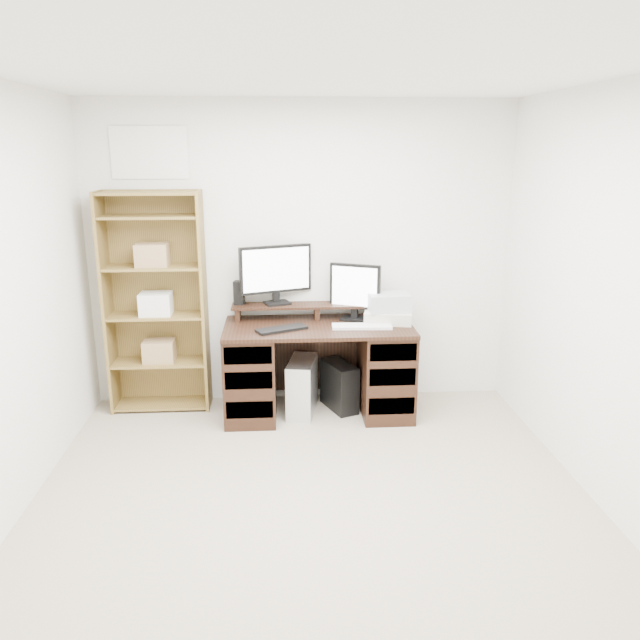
{
  "coord_description": "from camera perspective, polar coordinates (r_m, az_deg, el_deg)",
  "views": [
    {
      "loc": [
        -0.18,
        -3.14,
        2.13
      ],
      "look_at": [
        0.12,
        1.43,
        0.85
      ],
      "focal_mm": 35.0,
      "sensor_mm": 36.0,
      "label": 1
    }
  ],
  "objects": [
    {
      "name": "keyboard_white",
      "position": [
        4.92,
        3.85,
        -0.59
      ],
      "size": [
        0.48,
        0.16,
        0.02
      ],
      "primitive_type": "cube",
      "rotation": [
        0.0,
        0.0,
        -0.05
      ],
      "color": "silver",
      "rests_on": "desk"
    },
    {
      "name": "speaker",
      "position": [
        5.17,
        -7.41,
        2.49
      ],
      "size": [
        0.09,
        0.09,
        0.2
      ],
      "primitive_type": "cube",
      "rotation": [
        0.0,
        0.0,
        -0.21
      ],
      "color": "black",
      "rests_on": "riser_shelf"
    },
    {
      "name": "desk",
      "position": [
        5.09,
        -0.16,
        -4.35
      ],
      "size": [
        1.5,
        0.7,
        0.75
      ],
      "color": "black",
      "rests_on": "ground"
    },
    {
      "name": "bookshelf",
      "position": [
        5.23,
        -14.73,
        1.71
      ],
      "size": [
        0.8,
        0.3,
        1.8
      ],
      "color": "olive",
      "rests_on": "ground"
    },
    {
      "name": "monitor_wide",
      "position": [
        5.13,
        -4.08,
        4.45
      ],
      "size": [
        0.59,
        0.25,
        0.48
      ],
      "rotation": [
        0.0,
        0.0,
        0.34
      ],
      "color": "black",
      "rests_on": "riser_shelf"
    },
    {
      "name": "tower_silver",
      "position": [
        5.15,
        -1.64,
        -6.07
      ],
      "size": [
        0.28,
        0.48,
        0.45
      ],
      "primitive_type": "cube",
      "rotation": [
        0.0,
        0.0,
        -0.19
      ],
      "color": "silver",
      "rests_on": "ground"
    },
    {
      "name": "mouse",
      "position": [
        4.9,
        6.08,
        -0.6
      ],
      "size": [
        0.1,
        0.07,
        0.04
      ],
      "primitive_type": "ellipsoid",
      "rotation": [
        0.0,
        0.0,
        0.13
      ],
      "color": "silver",
      "rests_on": "desk"
    },
    {
      "name": "tower_black",
      "position": [
        5.23,
        1.77,
        -6.04
      ],
      "size": [
        0.3,
        0.43,
        0.4
      ],
      "rotation": [
        0.0,
        0.0,
        0.38
      ],
      "color": "black",
      "rests_on": "ground"
    },
    {
      "name": "keyboard_black",
      "position": [
        4.84,
        -3.52,
        -0.84
      ],
      "size": [
        0.42,
        0.29,
        0.02
      ],
      "primitive_type": "cube",
      "rotation": [
        0.0,
        0.0,
        0.43
      ],
      "color": "black",
      "rests_on": "desk"
    },
    {
      "name": "room",
      "position": [
        3.26,
        -0.49,
        0.03
      ],
      "size": [
        3.54,
        4.04,
        2.54
      ],
      "color": "tan",
      "rests_on": "ground"
    },
    {
      "name": "monitor_small",
      "position": [
        5.09,
        3.21,
        2.79
      ],
      "size": [
        0.4,
        0.24,
        0.46
      ],
      "rotation": [
        0.0,
        0.0,
        -0.42
      ],
      "color": "black",
      "rests_on": "desk"
    },
    {
      "name": "riser_shelf",
      "position": [
        5.16,
        -0.31,
        1.18
      ],
      "size": [
        1.4,
        0.22,
        0.12
      ],
      "color": "black",
      "rests_on": "desk"
    },
    {
      "name": "basket",
      "position": [
        5.06,
        6.3,
        1.63
      ],
      "size": [
        0.34,
        0.25,
        0.14
      ],
      "primitive_type": "cube",
      "rotation": [
        0.0,
        0.0,
        0.05
      ],
      "color": "#A7ADB2",
      "rests_on": "printer"
    },
    {
      "name": "printer",
      "position": [
        5.09,
        6.26,
        0.34
      ],
      "size": [
        0.43,
        0.35,
        0.09
      ],
      "primitive_type": "cube",
      "rotation": [
        0.0,
        0.0,
        -0.21
      ],
      "color": "beige",
      "rests_on": "desk"
    }
  ]
}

